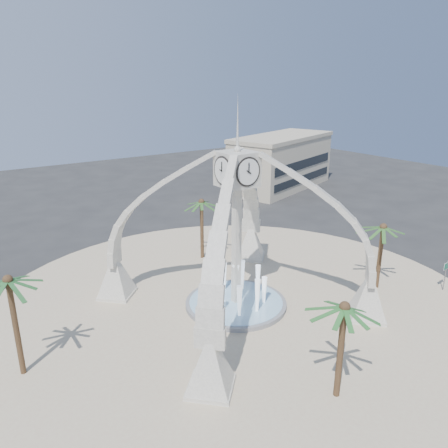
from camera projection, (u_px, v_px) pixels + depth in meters
ground at (236, 306)px, 34.75m from camera, size 140.00×140.00×0.00m
plaza at (236, 306)px, 34.74m from camera, size 40.00×40.00×0.06m
clock_tower at (237, 229)px, 32.70m from camera, size 17.94×17.94×16.30m
fountain at (236, 303)px, 34.66m from camera, size 8.00×8.00×3.62m
building_ne at (282, 162)px, 71.48m from camera, size 21.87×14.17×8.60m
palm_east at (383, 228)px, 36.10m from camera, size 4.93×4.93×6.27m
palm_west at (8, 282)px, 24.81m from camera, size 3.70×3.70×7.01m
palm_north at (201, 203)px, 42.25m from camera, size 3.74×3.74×6.58m
palm_south at (345, 308)px, 23.12m from camera, size 3.97×3.97×6.42m
street_sign at (446, 269)px, 36.64m from camera, size 1.02×0.11×2.76m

